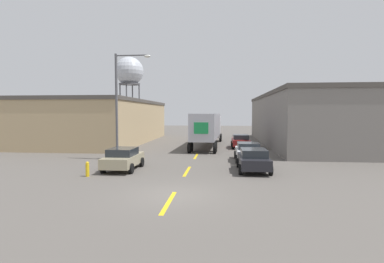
# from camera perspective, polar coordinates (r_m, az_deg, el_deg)

# --- Properties ---
(ground_plane) EXTENTS (160.00, 160.00, 0.00)m
(ground_plane) POSITION_cam_1_polar(r_m,az_deg,el_deg) (14.62, -3.60, -11.91)
(ground_plane) COLOR #56514C
(road_centerline) EXTENTS (0.20, 17.50, 0.01)m
(road_centerline) POSITION_cam_1_polar(r_m,az_deg,el_deg) (20.21, -0.94, -7.57)
(road_centerline) COLOR gold
(road_centerline) RESTS_ON ground_plane
(warehouse_left) EXTENTS (13.15, 23.59, 5.62)m
(warehouse_left) POSITION_cam_1_polar(r_m,az_deg,el_deg) (42.53, -16.94, 1.90)
(warehouse_left) COLOR tan
(warehouse_left) RESTS_ON ground_plane
(warehouse_right) EXTENTS (13.00, 28.61, 6.29)m
(warehouse_right) POSITION_cam_1_polar(r_m,az_deg,el_deg) (40.55, 22.41, 2.20)
(warehouse_right) COLOR slate
(warehouse_right) RESTS_ON ground_plane
(semi_truck) EXTENTS (3.34, 15.29, 3.85)m
(semi_truck) POSITION_cam_1_polar(r_m,az_deg,el_deg) (35.60, 3.06, 1.02)
(semi_truck) COLOR silver
(semi_truck) RESTS_ON ground_plane
(parked_car_left_near) EXTENTS (2.10, 4.12, 1.51)m
(parked_car_left_near) POSITION_cam_1_polar(r_m,az_deg,el_deg) (21.14, -12.97, -5.00)
(parked_car_left_near) COLOR tan
(parked_car_left_near) RESTS_ON ground_plane
(parked_car_right_near) EXTENTS (2.10, 4.12, 1.51)m
(parked_car_right_near) POSITION_cam_1_polar(r_m,az_deg,el_deg) (20.53, 11.64, -5.23)
(parked_car_right_near) COLOR black
(parked_car_right_near) RESTS_ON ground_plane
(parked_car_right_mid) EXTENTS (2.10, 4.12, 1.51)m
(parked_car_right_mid) POSITION_cam_1_polar(r_m,az_deg,el_deg) (24.77, 10.60, -3.73)
(parked_car_right_mid) COLOR silver
(parked_car_right_mid) RESTS_ON ground_plane
(parked_car_right_far) EXTENTS (2.10, 4.12, 1.51)m
(parked_car_right_far) POSITION_cam_1_polar(r_m,az_deg,el_deg) (33.93, 9.26, -1.78)
(parked_car_right_far) COLOR maroon
(parked_car_right_far) RESTS_ON ground_plane
(water_tower) EXTENTS (6.36, 6.36, 16.57)m
(water_tower) POSITION_cam_1_polar(r_m,az_deg,el_deg) (70.27, -11.86, 11.05)
(water_tower) COLOR #47474C
(water_tower) RESTS_ON ground_plane
(street_lamp) EXTENTS (3.00, 0.32, 8.74)m
(street_lamp) POSITION_cam_1_polar(r_m,az_deg,el_deg) (25.43, -13.46, 6.08)
(street_lamp) COLOR #4C4C51
(street_lamp) RESTS_ON ground_plane
(fire_hydrant) EXTENTS (0.22, 0.22, 0.93)m
(fire_hydrant) POSITION_cam_1_polar(r_m,az_deg,el_deg) (19.59, -19.30, -6.76)
(fire_hydrant) COLOR gold
(fire_hydrant) RESTS_ON ground_plane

